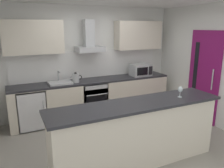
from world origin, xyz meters
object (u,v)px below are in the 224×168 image
at_px(microwave, 141,70).
at_px(wine_glass, 180,90).
at_px(kettle, 76,78).
at_px(range_hood, 89,42).
at_px(sink, 60,82).
at_px(refrigerator, 31,108).
at_px(oven, 92,98).

distance_m(microwave, wine_glass, 2.21).
xyz_separation_m(microwave, kettle, (-1.71, -0.01, -0.04)).
height_order(range_hood, wine_glass, range_hood).
bearing_deg(kettle, sink, 172.75).
relative_size(refrigerator, wine_glass, 4.78).
distance_m(kettle, range_hood, 0.89).
height_order(oven, wine_glass, wine_glass).
relative_size(microwave, sink, 1.00).
height_order(oven, kettle, kettle).
bearing_deg(microwave, sink, 178.92).
bearing_deg(microwave, kettle, -179.81).
bearing_deg(wine_glass, oven, 108.60).
distance_m(oven, range_hood, 1.33).
height_order(microwave, wine_glass, microwave).
relative_size(sink, range_hood, 0.69).
xyz_separation_m(refrigerator, wine_glass, (2.12, -2.15, 0.71)).
relative_size(oven, kettle, 2.77).
xyz_separation_m(refrigerator, kettle, (1.00, -0.03, 0.58)).
bearing_deg(sink, oven, -0.84).
height_order(sink, kettle, sink).
height_order(oven, microwave, microwave).
bearing_deg(range_hood, sink, -171.01).
distance_m(range_hood, wine_glass, 2.48).
xyz_separation_m(oven, microwave, (1.31, -0.03, 0.59)).
height_order(refrigerator, wine_glass, wine_glass).
relative_size(kettle, wine_glass, 1.62).
bearing_deg(oven, range_hood, 90.00).
relative_size(oven, microwave, 1.60).
height_order(kettle, range_hood, range_hood).
xyz_separation_m(microwave, wine_glass, (-0.59, -2.13, 0.09)).
height_order(microwave, range_hood, range_hood).
relative_size(sink, wine_glass, 2.81).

